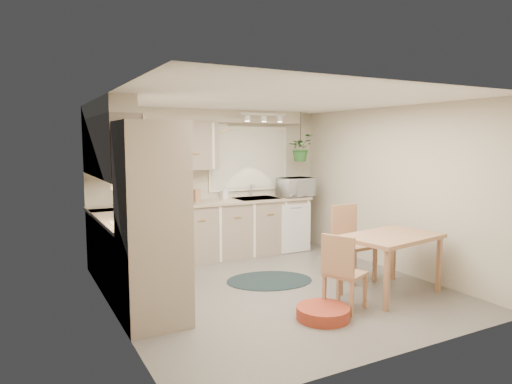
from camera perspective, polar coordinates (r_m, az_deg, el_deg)
floor at (r=6.03m, az=2.35°, el=-12.00°), size 4.20×4.20×0.00m
ceiling at (r=5.74m, az=2.47°, el=11.37°), size 4.20×4.20×0.00m
wall_back at (r=7.63m, az=-5.64°, el=1.09°), size 4.00×0.04×2.40m
wall_front at (r=4.11m, az=17.49°, el=-3.70°), size 4.00×0.04×2.40m
wall_left at (r=5.05m, az=-17.52°, el=-1.87°), size 0.04×4.20×2.40m
wall_right at (r=6.99m, az=16.67°, el=0.36°), size 0.04×4.20×2.40m
base_cab_left at (r=6.10m, az=-16.04°, el=-7.63°), size 0.60×1.85×0.90m
base_cab_back at (r=7.39m, az=-6.11°, el=-4.97°), size 3.60×0.60×0.90m
counter_left at (r=6.00m, az=-16.08°, el=-3.26°), size 0.64×1.89×0.04m
counter_back at (r=7.30m, az=-6.13°, el=-1.37°), size 3.64×0.64×0.04m
oven_stack at (r=4.79m, az=-12.79°, el=-4.00°), size 0.65×0.65×2.10m
wall_oven_face at (r=4.88m, az=-9.16°, el=-3.73°), size 0.02×0.56×0.58m
upper_cab_left at (r=6.02m, az=-17.86°, el=5.36°), size 0.35×2.00×0.75m
upper_cab_back at (r=7.11m, az=-12.64°, el=5.62°), size 2.00×0.35×0.75m
soffit_left at (r=6.03m, az=-18.26°, el=9.87°), size 0.30×2.00×0.20m
soffit_back at (r=7.40m, az=-6.73°, el=9.43°), size 3.60×0.30×0.20m
cooktop at (r=5.45m, az=-14.71°, el=-3.92°), size 0.52×0.58×0.02m
range_hood at (r=5.38m, az=-15.05°, el=0.84°), size 0.40×0.60×0.14m
window_blinds at (r=7.88m, az=-0.86°, el=4.19°), size 1.40×0.02×1.00m
window_frame at (r=7.88m, az=-0.90°, el=4.20°), size 1.50×0.02×1.10m
sink at (r=7.70m, az=0.07°, el=-1.09°), size 0.70×0.48×0.10m
dishwasher_front at (r=7.81m, az=5.04°, el=-4.53°), size 0.58×0.02×0.83m
track_light_bar at (r=7.42m, az=1.00°, el=9.70°), size 0.80×0.04×0.04m
wall_clock at (r=7.64m, az=-4.58°, el=8.46°), size 0.30×0.03×0.30m
dining_table at (r=5.98m, az=16.46°, el=-8.66°), size 1.31×0.98×0.75m
chair_left at (r=5.31m, az=11.09°, el=-9.71°), size 0.54×0.54×0.88m
chair_back at (r=6.41m, az=12.21°, el=-6.28°), size 0.50×0.50×1.02m
braided_rug at (r=6.35m, az=1.69°, el=-10.99°), size 1.38×1.19×0.01m
pet_bed at (r=5.11m, az=8.37°, el=-14.72°), size 0.76×0.76×0.13m
microwave at (r=7.95m, az=5.00°, el=0.87°), size 0.62×0.39×0.40m
soap_bottle at (r=7.59m, az=-4.01°, el=-0.53°), size 0.12×0.22×0.10m
hanging_plant at (r=7.96m, az=5.57°, el=5.15°), size 0.56×0.59×0.37m
coffee_maker at (r=7.00m, az=-13.12°, el=-0.38°), size 0.19×0.23×0.31m
toaster at (r=7.14m, az=-10.14°, el=-0.68°), size 0.33×0.22×0.19m
knife_block at (r=7.29m, az=-7.41°, el=-0.44°), size 0.10×0.10×0.20m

